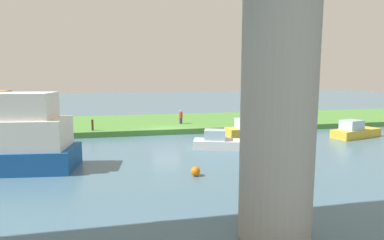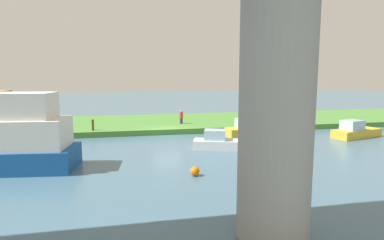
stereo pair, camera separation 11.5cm
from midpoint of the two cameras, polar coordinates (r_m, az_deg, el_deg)
name	(u,v)px [view 1 (the left image)]	position (r m, az deg, el deg)	size (l,w,h in m)	color
ground_plane	(167,135)	(29.29, -4.55, -2.66)	(160.00, 160.00, 0.00)	#476B7F
grassy_bank	(159,123)	(35.13, -5.89, -0.52)	(80.00, 12.00, 0.50)	#4C8438
bridge_pylon	(279,93)	(10.60, 14.64, 4.54)	(2.37, 2.37, 9.47)	#9E998E
person_on_bank	(181,117)	(32.70, -2.07, 0.58)	(0.51, 0.51, 1.39)	#2D334C
mooring_post	(92,125)	(29.90, -17.15, -0.85)	(0.20, 0.20, 0.97)	brown
pontoon_yellow	(251,130)	(29.22, 10.22, -1.65)	(4.87, 2.00, 1.59)	gold
motorboat_red	(221,142)	(23.82, 4.89, -3.86)	(4.43, 2.71, 1.39)	white
houseboat_blue	(355,131)	(31.36, 26.53, -1.75)	(4.88, 2.83, 1.54)	gold
marker_buoy	(196,171)	(17.49, 0.44, -8.97)	(0.50, 0.50, 0.50)	orange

